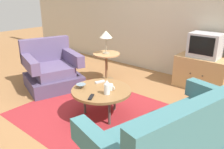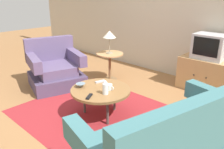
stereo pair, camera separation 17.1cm
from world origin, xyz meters
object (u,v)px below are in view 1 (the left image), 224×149
(coffee_table, at_px, (101,91))
(vase, at_px, (107,87))
(mug, at_px, (110,87))
(tv_remote_dark, at_px, (91,97))
(armchair, at_px, (52,71))
(bowl, at_px, (81,86))
(tv_stand, at_px, (201,72))
(couch, at_px, (177,142))
(tv_remote_silver, at_px, (100,82))
(side_table, at_px, (106,61))
(television, at_px, (205,45))
(table_lamp, at_px, (106,35))

(coffee_table, bearing_deg, vase, -22.88)
(mug, distance_m, tv_remote_dark, 0.35)
(armchair, height_order, bowl, armchair)
(tv_stand, bearing_deg, tv_remote_dark, -105.60)
(bowl, bearing_deg, couch, -5.11)
(tv_remote_dark, height_order, tv_remote_silver, same)
(side_table, distance_m, television, 1.81)
(vase, bearing_deg, tv_remote_dark, -111.04)
(coffee_table, height_order, tv_remote_dark, tv_remote_dark)
(couch, relative_size, tv_remote_dark, 12.53)
(side_table, xyz_separation_m, table_lamp, (0.01, -0.02, 0.51))
(table_lamp, bearing_deg, armchair, -123.80)
(side_table, xyz_separation_m, television, (1.56, 0.84, 0.39))
(table_lamp, bearing_deg, tv_remote_dark, -55.29)
(tv_remote_silver, bearing_deg, table_lamp, 53.31)
(couch, height_order, tv_remote_dark, couch)
(table_lamp, bearing_deg, tv_stand, 28.81)
(armchair, distance_m, tv_stand, 2.72)
(tv_stand, height_order, television, television)
(side_table, bearing_deg, vase, -48.38)
(couch, bearing_deg, bowl, 99.20)
(couch, xyz_separation_m, coffee_table, (-1.25, 0.28, 0.08))
(table_lamp, height_order, bowl, table_lamp)
(tv_remote_dark, bearing_deg, vase, -50.03)
(coffee_table, xyz_separation_m, tv_remote_silver, (-0.18, 0.17, 0.04))
(coffee_table, bearing_deg, bowl, -148.60)
(armchair, xyz_separation_m, mug, (1.53, -0.14, 0.15))
(side_table, height_order, mug, side_table)
(vase, height_order, tv_remote_dark, vase)
(bowl, bearing_deg, table_lamp, 116.51)
(television, bearing_deg, tv_remote_dark, -105.54)
(coffee_table, distance_m, vase, 0.21)
(table_lamp, distance_m, vase, 1.57)
(television, xyz_separation_m, vase, (-0.53, -1.99, -0.29))
(tv_remote_silver, bearing_deg, mug, -93.23)
(armchair, bearing_deg, side_table, 165.81)
(television, relative_size, bowl, 3.85)
(side_table, height_order, table_lamp, table_lamp)
(armchair, bearing_deg, mug, 103.22)
(television, bearing_deg, armchair, -141.01)
(tv_stand, distance_m, table_lamp, 1.87)
(side_table, bearing_deg, tv_stand, 28.13)
(tv_stand, xyz_separation_m, tv_remote_silver, (-0.88, -1.75, 0.13))
(coffee_table, distance_m, tv_remote_dark, 0.29)
(armchair, relative_size, coffee_table, 1.37)
(armchair, relative_size, tv_remote_silver, 6.99)
(tv_remote_silver, bearing_deg, armchair, 104.80)
(armchair, distance_m, tv_remote_dark, 1.59)
(couch, bearing_deg, tv_remote_silver, 86.78)
(television, distance_m, tv_remote_dark, 2.32)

